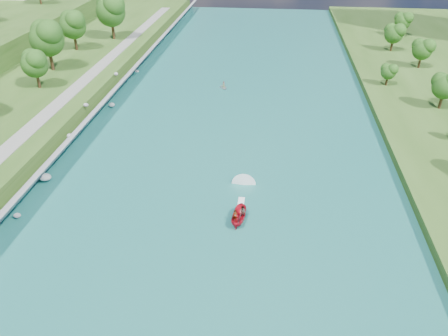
# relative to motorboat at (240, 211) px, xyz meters

# --- Properties ---
(ground) EXTENTS (260.00, 260.00, 0.00)m
(ground) POSITION_rel_motorboat_xyz_m (-4.11, -5.39, -0.85)
(ground) COLOR #2D5119
(ground) RESTS_ON ground
(river_water) EXTENTS (55.00, 240.00, 0.10)m
(river_water) POSITION_rel_motorboat_xyz_m (-4.11, 14.61, -0.80)
(river_water) COLOR #1B6466
(river_water) RESTS_ON ground
(riprap_bank) EXTENTS (3.72, 236.00, 4.11)m
(riprap_bank) POSITION_rel_motorboat_xyz_m (-29.95, 13.81, 0.95)
(riprap_bank) COLOR slate
(riprap_bank) RESTS_ON ground
(riverside_path) EXTENTS (3.00, 200.00, 0.10)m
(riverside_path) POSITION_rel_motorboat_xyz_m (-36.61, 14.61, 2.70)
(riverside_path) COLOR gray
(riverside_path) RESTS_ON berm_west
(motorboat) EXTENTS (3.60, 19.08, 2.09)m
(motorboat) POSITION_rel_motorboat_xyz_m (0.00, 0.00, 0.00)
(motorboat) COLOR #B50E1E
(motorboat) RESTS_ON river_water
(raft) EXTENTS (2.70, 3.04, 1.56)m
(raft) POSITION_rel_motorboat_xyz_m (-7.56, 46.38, -0.40)
(raft) COLOR #9B9EA3
(raft) RESTS_ON river_water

